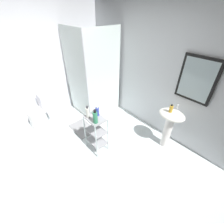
# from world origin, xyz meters

# --- Properties ---
(ground_plane) EXTENTS (4.20, 4.20, 0.02)m
(ground_plane) POSITION_xyz_m (0.00, 0.00, -0.01)
(ground_plane) COLOR silver
(wall_back) EXTENTS (4.20, 0.14, 2.50)m
(wall_back) POSITION_xyz_m (0.01, 1.85, 1.25)
(wall_back) COLOR silver
(wall_back) RESTS_ON ground_plane
(wall_left) EXTENTS (0.10, 4.20, 2.50)m
(wall_left) POSITION_xyz_m (-1.85, 0.00, 1.25)
(wall_left) COLOR silver
(wall_left) RESTS_ON ground_plane
(shower_stall) EXTENTS (0.92, 0.92, 2.00)m
(shower_stall) POSITION_xyz_m (-1.20, 1.17, 0.46)
(shower_stall) COLOR white
(shower_stall) RESTS_ON ground_plane
(pedestal_sink) EXTENTS (0.46, 0.37, 0.81)m
(pedestal_sink) POSITION_xyz_m (0.74, 1.52, 0.58)
(pedestal_sink) COLOR white
(pedestal_sink) RESTS_ON ground_plane
(sink_faucet) EXTENTS (0.03, 0.03, 0.10)m
(sink_faucet) POSITION_xyz_m (0.74, 1.64, 0.86)
(sink_faucet) COLOR silver
(sink_faucet) RESTS_ON pedestal_sink
(toilet) EXTENTS (0.37, 0.49, 0.76)m
(toilet) POSITION_xyz_m (-1.48, -0.12, 0.31)
(toilet) COLOR white
(toilet) RESTS_ON ground_plane
(storage_cart) EXTENTS (0.38, 0.28, 0.74)m
(storage_cart) POSITION_xyz_m (-0.07, 0.44, 0.44)
(storage_cart) COLOR silver
(storage_cart) RESTS_ON ground_plane
(hand_soap_bottle) EXTENTS (0.06, 0.06, 0.15)m
(hand_soap_bottle) POSITION_xyz_m (0.71, 1.48, 0.88)
(hand_soap_bottle) COLOR gold
(hand_soap_bottle) RESTS_ON pedestal_sink
(body_wash_bottle_green) EXTENTS (0.08, 0.08, 0.25)m
(body_wash_bottle_green) POSITION_xyz_m (0.04, 0.38, 0.85)
(body_wash_bottle_green) COLOR #348F62
(body_wash_bottle_green) RESTS_ON storage_cart
(lotion_bottle_white) EXTENTS (0.06, 0.06, 0.22)m
(lotion_bottle_white) POSITION_xyz_m (-0.16, 0.37, 0.84)
(lotion_bottle_white) COLOR white
(lotion_bottle_white) RESTS_ON storage_cart
(shampoo_bottle_blue) EXTENTS (0.06, 0.06, 0.19)m
(shampoo_bottle_blue) POSITION_xyz_m (-0.10, 0.53, 0.83)
(shampoo_bottle_blue) COLOR #3648B6
(shampoo_bottle_blue) RESTS_ON storage_cart
(rinse_cup) EXTENTS (0.08, 0.08, 0.10)m
(rinse_cup) POSITION_xyz_m (-0.18, 0.51, 0.79)
(rinse_cup) COLOR silver
(rinse_cup) RESTS_ON storage_cart
(bath_mat) EXTENTS (0.60, 0.40, 0.02)m
(bath_mat) POSITION_xyz_m (-0.75, 0.51, 0.01)
(bath_mat) COLOR gray
(bath_mat) RESTS_ON ground_plane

